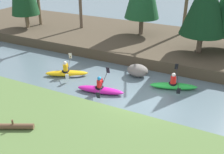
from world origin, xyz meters
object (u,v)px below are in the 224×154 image
at_px(kayaker_lead, 174,85).
at_px(boulder_midstream, 138,70).
at_px(kayaker_trailing, 68,73).
at_px(kayaker_middle, 101,89).
at_px(driftwood_log, 9,126).

height_order(kayaker_lead, boulder_midstream, kayaker_lead).
xyz_separation_m(kayaker_trailing, boulder_midstream, (3.99, 1.94, 0.18)).
distance_m(kayaker_middle, driftwood_log, 5.56).
distance_m(kayaker_trailing, driftwood_log, 6.56).
bearing_deg(kayaker_trailing, driftwood_log, -104.21).
xyz_separation_m(kayaker_middle, boulder_midstream, (1.07, 2.96, 0.16)).
height_order(kayaker_middle, driftwood_log, kayaker_middle).
bearing_deg(kayaker_lead, driftwood_log, -142.40).
height_order(kayaker_trailing, boulder_midstream, kayaker_trailing).
xyz_separation_m(kayaker_trailing, driftwood_log, (1.49, -6.37, 0.58)).
height_order(kayaker_middle, boulder_midstream, kayaker_middle).
relative_size(boulder_midstream, driftwood_log, 0.69).
relative_size(kayaker_lead, kayaker_middle, 0.98).
distance_m(kayaker_lead, kayaker_trailing, 6.63).
bearing_deg(kayaker_middle, kayaker_lead, 21.57).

